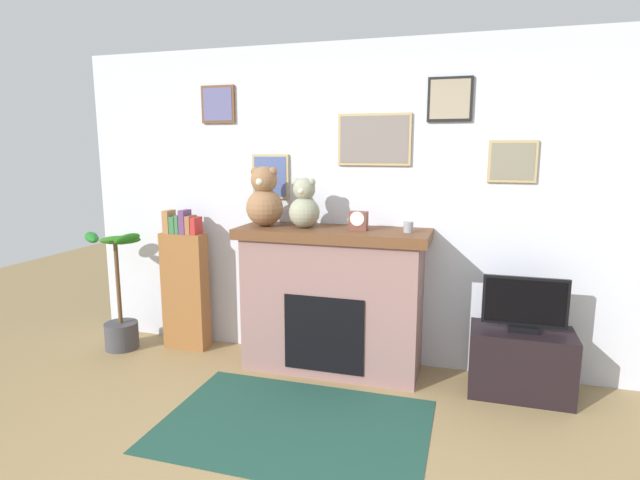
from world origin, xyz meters
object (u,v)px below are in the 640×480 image
Objects in this scene: potted_plant at (119,306)px; television at (525,305)px; bookshelf at (185,285)px; mantel_clock at (358,221)px; teddy_bear_grey at (304,205)px; fireplace at (333,299)px; candle_jar at (408,227)px; tv_stand at (520,362)px; teddy_bear_brown at (264,199)px.

potted_plant is 1.85× the size of television.
mantel_clock is at bearing -2.69° from bookshelf.
fireplace is at bearing 4.55° from teddy_bear_grey.
candle_jar reaches higher than television.
tv_stand is (3.36, 0.09, -0.15)m from potted_plant.
candle_jar is 0.17× the size of teddy_bear_brown.
teddy_bear_grey is (-0.23, -0.02, 0.75)m from fireplace.
teddy_bear_brown reaches higher than fireplace.
tv_stand is 1.49× the size of teddy_bear_brown.
television is 1.34m from mantel_clock.
tv_stand is 1.27m from candle_jar.
television is at bearing -1.99° from candle_jar.
bookshelf is 1.17× the size of potted_plant.
mantel_clock is 0.78m from teddy_bear_brown.
mantel_clock reaches higher than tv_stand.
teddy_bear_grey reaches higher than candle_jar.
bookshelf is 15.37× the size of candle_jar.
teddy_bear_brown reaches higher than potted_plant.
candle_jar is at bearing 0.03° from teddy_bear_brown.
mantel_clock is at bearing 178.72° from television.
teddy_bear_brown reaches higher than teddy_bear_grey.
teddy_bear_grey is (1.70, 0.12, 0.94)m from potted_plant.
teddy_bear_brown reaches higher than bookshelf.
fireplace is 0.68m from mantel_clock.
fireplace is at bearing 178.12° from television.
television is 7.10× the size of candle_jar.
potted_plant is 2.30m from mantel_clock.
teddy_bear_grey is at bearing 179.82° from mantel_clock.
teddy_bear_grey is (-1.65, 0.03, 0.65)m from television.
potted_plant reaches higher than tv_stand.
television is (2.80, -0.10, 0.10)m from bookshelf.
bookshelf reaches higher than television.
bookshelf reaches higher than potted_plant.
teddy_bear_brown is (-1.99, 0.03, 1.13)m from tv_stand.
mantel_clock is (0.21, -0.02, 0.64)m from fireplace.
teddy_bear_brown is at bearing 179.91° from mantel_clock.
fireplace is at bearing 178.18° from tv_stand.
television is 3.87× the size of mantel_clock.
teddy_bear_grey is (-0.44, 0.00, 0.10)m from mantel_clock.
bookshelf is (-1.37, 0.05, -0.01)m from fireplace.
potted_plant is at bearing -176.91° from mantel_clock.
fireplace is 0.97m from teddy_bear_brown.
fireplace is 2.12× the size of tv_stand.
television is 1.20× the size of teddy_bear_brown.
tv_stand is at bearing -2.05° from bookshelf.
potted_plant reaches higher than television.
bookshelf is 0.62m from potted_plant.
fireplace reaches higher than television.
teddy_bear_brown is 0.34m from teddy_bear_grey.
television is (1.42, -0.05, 0.09)m from fireplace.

